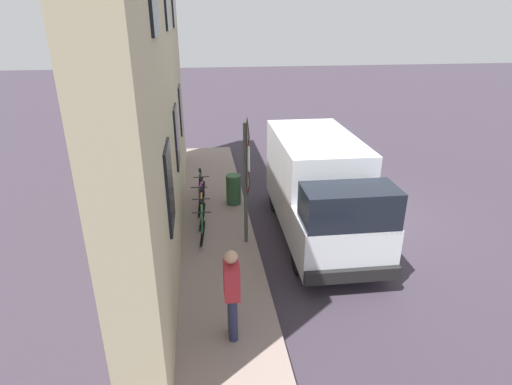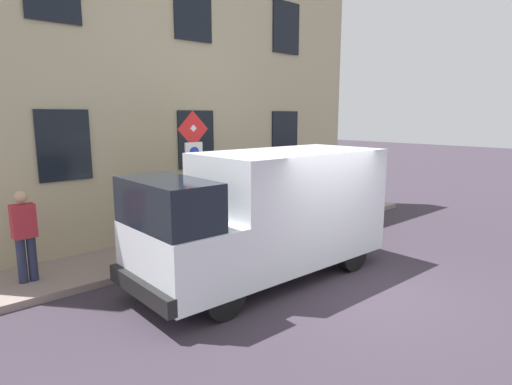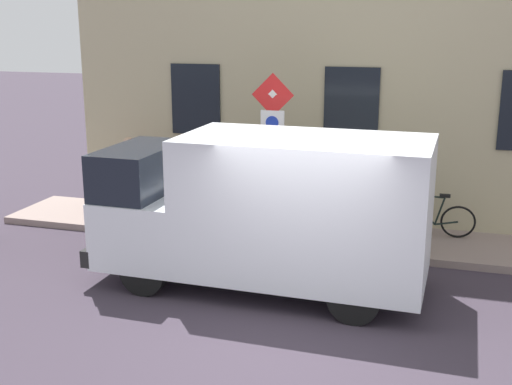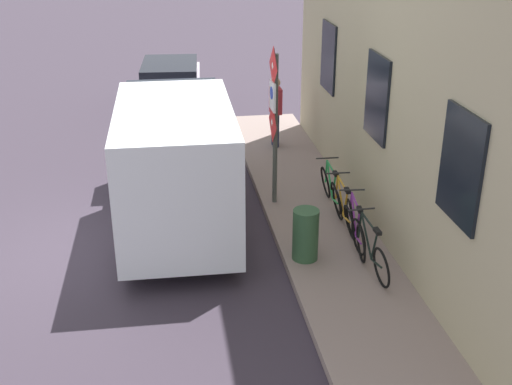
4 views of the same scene
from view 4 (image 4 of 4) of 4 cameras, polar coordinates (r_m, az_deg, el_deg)
ground_plane at (r=12.04m, az=-13.08°, el=-4.74°), size 80.00×80.00×0.00m
sidewalk_slab at (r=12.30m, az=5.73°, el=-3.18°), size 1.86×14.15×0.14m
building_facade at (r=11.48m, az=12.97°, el=15.19°), size 0.75×12.15×8.04m
sign_post_stacked at (r=12.48m, az=1.52°, el=7.36°), size 0.15×0.56×3.04m
delivery_van at (r=12.12m, az=-7.06°, el=2.88°), size 2.10×5.37×2.50m
parked_hatchback at (r=20.03m, az=-7.51°, el=9.53°), size 2.04×4.12×1.38m
bicycle_black at (r=10.78m, az=9.95°, el=-4.93°), size 0.46×1.71×0.89m
bicycle_purple at (r=11.46m, az=8.72°, el=-3.02°), size 0.46×1.71×0.89m
bicycle_orange at (r=12.15m, az=7.62°, el=-1.33°), size 0.46×1.71×0.89m
bicycle_green at (r=12.85m, az=6.64°, el=0.18°), size 0.46×1.71×0.89m
pedestrian at (r=15.99m, az=1.73°, el=7.28°), size 0.26×0.40×1.72m
litter_bin at (r=10.94m, az=4.37°, el=-3.71°), size 0.44×0.44×0.90m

